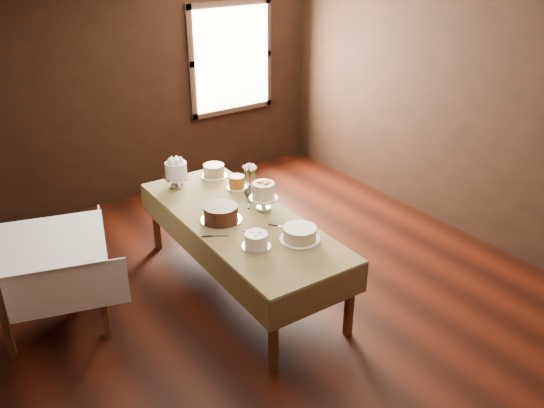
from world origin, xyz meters
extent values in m
cube|color=black|center=(0.00, 0.00, 0.00)|extent=(5.00, 6.00, 0.01)
cube|color=black|center=(0.00, 3.00, 1.40)|extent=(5.00, 0.02, 2.80)
cube|color=black|center=(2.50, 0.00, 1.40)|extent=(0.02, 6.00, 2.80)
cube|color=#FFEABF|center=(1.30, 2.94, 1.60)|extent=(1.10, 0.05, 1.30)
cube|color=#492813|center=(-0.59, -0.65, 0.34)|extent=(0.06, 0.06, 0.68)
cube|color=#492813|center=(-0.53, 1.60, 0.34)|extent=(0.06, 0.06, 0.68)
cube|color=#492813|center=(0.18, -0.67, 0.34)|extent=(0.06, 0.06, 0.68)
cube|color=#492813|center=(0.24, 1.58, 0.34)|extent=(0.06, 0.06, 0.68)
cube|color=#492813|center=(-0.18, 0.46, 0.72)|extent=(0.95, 2.39, 0.04)
cube|color=olive|center=(-0.18, 0.46, 0.75)|extent=(1.01, 2.45, 0.01)
cube|color=#492813|center=(-2.24, 0.72, 0.37)|extent=(0.07, 0.07, 0.74)
cube|color=#492813|center=(-2.02, 1.45, 0.37)|extent=(0.07, 0.07, 0.74)
cube|color=#492813|center=(-1.52, 0.50, 0.37)|extent=(0.07, 0.07, 0.74)
cube|color=#492813|center=(-1.30, 1.23, 0.37)|extent=(0.07, 0.07, 0.74)
cube|color=#492813|center=(-1.77, 0.97, 0.76)|extent=(1.07, 1.07, 0.04)
cube|color=white|center=(-1.77, 0.97, 0.79)|extent=(1.17, 1.17, 0.01)
cylinder|color=silver|center=(-0.33, 1.42, 0.81)|extent=(0.26, 0.26, 0.12)
cylinder|color=white|center=(-0.33, 1.42, 0.95)|extent=(0.27, 0.27, 0.15)
cylinder|color=white|center=(0.11, 1.43, 0.76)|extent=(0.28, 0.28, 0.01)
cylinder|color=tan|center=(0.11, 1.43, 0.82)|extent=(0.29, 0.29, 0.12)
cylinder|color=white|center=(0.15, 1.03, 0.76)|extent=(0.21, 0.21, 0.01)
cylinder|color=#AA6518|center=(0.15, 1.03, 0.83)|extent=(0.20, 0.20, 0.12)
cylinder|color=silver|center=(-0.34, 0.52, 0.76)|extent=(0.38, 0.38, 0.01)
cylinder|color=#3C1C0C|center=(-0.34, 0.52, 0.83)|extent=(0.31, 0.31, 0.13)
cylinder|color=white|center=(0.11, 0.49, 0.82)|extent=(0.27, 0.27, 0.13)
cylinder|color=beige|center=(0.11, 0.49, 0.96)|extent=(0.28, 0.28, 0.15)
cylinder|color=silver|center=(-0.34, -0.06, 0.76)|extent=(0.25, 0.25, 0.01)
cylinder|color=white|center=(-0.34, -0.06, 0.82)|extent=(0.27, 0.27, 0.11)
cylinder|color=white|center=(0.02, -0.18, 0.76)|extent=(0.35, 0.35, 0.01)
cylinder|color=beige|center=(0.02, -0.18, 0.82)|extent=(0.35, 0.35, 0.11)
cube|color=silver|center=(-0.13, 0.20, 0.76)|extent=(0.24, 0.05, 0.01)
cube|color=silver|center=(0.06, 0.07, 0.76)|extent=(0.16, 0.21, 0.01)
cube|color=silver|center=(-0.19, 0.79, 0.76)|extent=(0.06, 0.24, 0.01)
cube|color=silver|center=(0.09, 0.70, 0.76)|extent=(0.16, 0.21, 0.01)
cube|color=silver|center=(-0.50, 0.27, 0.76)|extent=(0.22, 0.15, 0.01)
imported|color=#2D2823|center=(0.15, 0.79, 0.82)|extent=(0.16, 0.16, 0.13)
camera|label=1|loc=(-2.58, -3.43, 3.16)|focal=37.03mm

